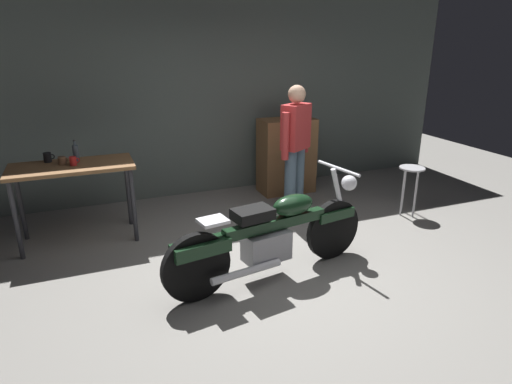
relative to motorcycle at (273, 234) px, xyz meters
name	(u,v)px	position (x,y,z in m)	size (l,w,h in m)	color
ground_plane	(287,276)	(0.14, -0.05, -0.45)	(12.00, 12.00, 0.00)	gray
back_wall	(204,87)	(0.14, 2.75, 1.10)	(8.00, 0.12, 3.10)	#56605B
workbench	(73,175)	(-1.71, 1.57, 0.34)	(1.30, 0.64, 0.90)	brown
motorcycle	(273,234)	(0.00, 0.00, 0.00)	(2.17, 0.72, 1.00)	black
person_standing	(295,145)	(0.93, 1.40, 0.48)	(0.50, 0.39, 1.67)	slate
shop_stool	(411,178)	(2.32, 0.81, 0.05)	(0.32, 0.32, 0.64)	#B2B2B7
wooden_dresser	(286,156)	(1.22, 2.25, 0.10)	(0.80, 0.47, 1.10)	brown
mug_brown_stoneware	(62,160)	(-1.80, 1.63, 0.49)	(0.12, 0.08, 0.09)	brown
mug_red_diner	(73,161)	(-1.69, 1.53, 0.50)	(0.10, 0.07, 0.10)	red
mug_black_matte	(48,157)	(-1.95, 1.78, 0.50)	(0.12, 0.08, 0.11)	black
bottle	(76,153)	(-1.65, 1.72, 0.55)	(0.06, 0.06, 0.24)	#3F4C59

